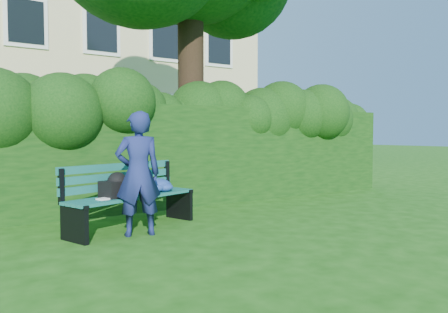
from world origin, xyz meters
TOP-DOWN VIEW (x-y plane):
  - ground at (0.00, 0.00)m, footprint 80.00×80.00m
  - apartment_building at (-0.00, 13.99)m, footprint 16.00×8.08m
  - hedge at (0.00, 2.20)m, footprint 10.00×1.00m
  - park_bench at (-1.43, 0.68)m, footprint 1.99×1.14m
  - man_reading at (-1.55, 0.24)m, footprint 0.64×0.49m

SIDE VIEW (x-z plane):
  - ground at x=0.00m, z-range 0.00..0.00m
  - park_bench at x=-1.43m, z-range 0.05..0.94m
  - man_reading at x=-1.55m, z-range 0.00..1.58m
  - hedge at x=0.00m, z-range 0.00..1.80m
  - apartment_building at x=0.00m, z-range 0.00..12.00m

